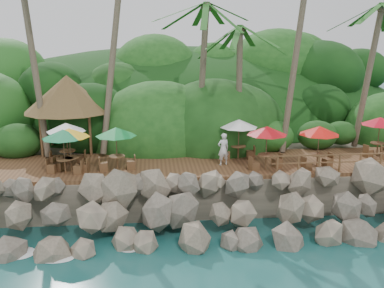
{
  "coord_description": "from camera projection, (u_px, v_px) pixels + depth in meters",
  "views": [
    {
      "loc": [
        -2.21,
        -17.65,
        9.35
      ],
      "look_at": [
        0.0,
        6.0,
        3.4
      ],
      "focal_mm": 41.69,
      "sensor_mm": 36.0,
      "label": 1
    }
  ],
  "objects": [
    {
      "name": "ground",
      "position": [
        205.0,
        252.0,
        19.52
      ],
      "size": [
        140.0,
        140.0,
        0.0
      ],
      "primitive_type": "plane",
      "color": "#19514F",
      "rests_on": "ground"
    },
    {
      "name": "land_base",
      "position": [
        180.0,
        142.0,
        34.72
      ],
      "size": [
        32.0,
        25.2,
        2.1
      ],
      "primitive_type": "cube",
      "color": "gray",
      "rests_on": "ground"
    },
    {
      "name": "jungle_hill",
      "position": [
        175.0,
        134.0,
        42.22
      ],
      "size": [
        44.8,
        28.0,
        15.4
      ],
      "primitive_type": "ellipsoid",
      "color": "#143811",
      "rests_on": "ground"
    },
    {
      "name": "seawall",
      "position": [
        200.0,
        210.0,
        21.17
      ],
      "size": [
        29.0,
        4.0,
        2.3
      ],
      "primitive_type": null,
      "color": "gray",
      "rests_on": "ground"
    },
    {
      "name": "terrace",
      "position": [
        192.0,
        165.0,
        24.78
      ],
      "size": [
        26.0,
        5.0,
        0.2
      ],
      "primitive_type": "cube",
      "color": "brown",
      "rests_on": "land_base"
    },
    {
      "name": "jungle_foliage",
      "position": [
        181.0,
        159.0,
        34.01
      ],
      "size": [
        44.0,
        16.0,
        12.0
      ],
      "primitive_type": null,
      "color": "#143811",
      "rests_on": "ground"
    },
    {
      "name": "foam_line",
      "position": [
        204.0,
        248.0,
        19.8
      ],
      "size": [
        25.2,
        0.8,
        0.06
      ],
      "color": "white",
      "rests_on": "ground"
    },
    {
      "name": "palapa",
      "position": [
        67.0,
        94.0,
        26.73
      ],
      "size": [
        5.25,
        5.25,
        4.6
      ],
      "color": "brown",
      "rests_on": "ground"
    },
    {
      "name": "dining_clusters",
      "position": [
        218.0,
        131.0,
        23.89
      ],
      "size": [
        20.75,
        4.34,
        2.31
      ],
      "color": "brown",
      "rests_on": "terrace"
    },
    {
      "name": "railing",
      "position": [
        340.0,
        161.0,
        23.01
      ],
      "size": [
        7.2,
        0.1,
        1.0
      ],
      "color": "brown",
      "rests_on": "terrace"
    },
    {
      "name": "waiter",
      "position": [
        223.0,
        149.0,
        24.25
      ],
      "size": [
        0.74,
        0.59,
        1.78
      ],
      "primitive_type": "imported",
      "rotation": [
        0.0,
        0.0,
        3.43
      ],
      "color": "silver",
      "rests_on": "terrace"
    }
  ]
}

